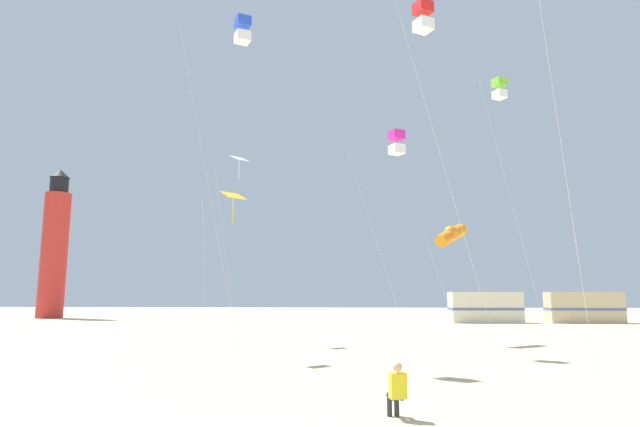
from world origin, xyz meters
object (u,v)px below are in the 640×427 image
at_px(kite_box_lime, 499,89).
at_px(kite_box_magenta, 397,143).
at_px(kite_tube_orange, 451,235).
at_px(kite_diamond_white, 238,166).
at_px(kite_box_blue, 242,31).
at_px(lighthouse_distant, 54,247).
at_px(kite_flyer_standing, 397,388).
at_px(kite_box_scarlet, 423,18).
at_px(rv_van_tan, 584,308).
at_px(kite_diamond_gold, 232,201).
at_px(rv_van_cream, 485,307).

distance_m(kite_box_lime, kite_box_magenta, 8.30).
height_order(kite_tube_orange, kite_diamond_white, kite_diamond_white).
xyz_separation_m(kite_box_blue, lighthouse_distant, (-28.85, 35.76, -6.01)).
bearing_deg(kite_flyer_standing, kite_box_blue, -73.65).
distance_m(kite_box_scarlet, lighthouse_distant, 52.78).
height_order(kite_box_scarlet, lighthouse_distant, lighthouse_distant).
height_order(kite_flyer_standing, kite_box_lime, kite_box_lime).
height_order(kite_box_lime, kite_box_scarlet, kite_box_lime).
bearing_deg(rv_van_tan, kite_diamond_gold, -130.16).
height_order(kite_flyer_standing, kite_box_scarlet, kite_box_scarlet).
relative_size(kite_tube_orange, kite_diamond_white, 0.62).
bearing_deg(kite_flyer_standing, kite_box_magenta, -109.65).
xyz_separation_m(kite_box_scarlet, rv_van_tan, (18.26, 31.43, -11.53)).
bearing_deg(kite_diamond_white, kite_tube_orange, 0.31).
bearing_deg(kite_diamond_gold, rv_van_cream, 59.09).
height_order(kite_box_scarlet, kite_box_magenta, kite_box_scarlet).
xyz_separation_m(kite_box_lime, rv_van_tan, (12.85, 21.99, -12.38)).
xyz_separation_m(kite_box_scarlet, kite_diamond_white, (-9.30, 10.27, -3.05)).
bearing_deg(kite_diamond_gold, kite_box_magenta, 21.54).
distance_m(kite_tube_orange, kite_diamond_white, 12.60).
bearing_deg(kite_box_blue, rv_van_tan, 48.65).
xyz_separation_m(kite_flyer_standing, kite_diamond_white, (-7.45, 17.48, 9.26)).
xyz_separation_m(kite_box_scarlet, lighthouse_distant, (-36.27, 38.00, -5.09)).
relative_size(kite_tube_orange, rv_van_tan, 1.00).
xyz_separation_m(kite_flyer_standing, kite_box_scarlet, (1.85, 7.21, 12.31)).
distance_m(kite_flyer_standing, rv_van_tan, 43.56).
height_order(kite_tube_orange, kite_box_blue, kite_box_blue).
bearing_deg(kite_box_lime, kite_box_magenta, -147.01).
relative_size(kite_box_blue, kite_diamond_white, 1.37).
relative_size(kite_box_scarlet, kite_diamond_white, 1.29).
bearing_deg(lighthouse_distant, rv_van_tan, -6.88).
xyz_separation_m(kite_box_magenta, rv_van_tan, (18.90, 25.92, -8.28)).
distance_m(kite_tube_orange, kite_box_blue, 15.20).
height_order(lighthouse_distant, rv_van_cream, lighthouse_distant).
bearing_deg(kite_diamond_gold, rv_van_tan, 47.80).
distance_m(kite_flyer_standing, kite_box_scarlet, 14.38).
distance_m(kite_flyer_standing, kite_box_magenta, 15.66).
relative_size(kite_box_lime, kite_tube_orange, 2.21).
bearing_deg(kite_box_scarlet, kite_diamond_white, 132.15).
height_order(kite_tube_orange, kite_box_scarlet, kite_box_scarlet).
bearing_deg(rv_van_cream, kite_box_magenta, -113.48).
xyz_separation_m(kite_box_lime, rv_van_cream, (3.96, 21.93, -12.38)).
distance_m(kite_flyer_standing, kite_box_lime, 22.42).
bearing_deg(rv_van_cream, kite_diamond_white, -133.83).
distance_m(kite_flyer_standing, lighthouse_distant, 57.28).
relative_size(kite_diamond_white, rv_van_tan, 1.62).
bearing_deg(rv_van_cream, kite_box_lime, -102.55).
height_order(kite_flyer_standing, rv_van_cream, rv_van_cream).
relative_size(kite_diamond_gold, rv_van_tan, 1.06).
bearing_deg(lighthouse_distant, kite_tube_orange, -35.42).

